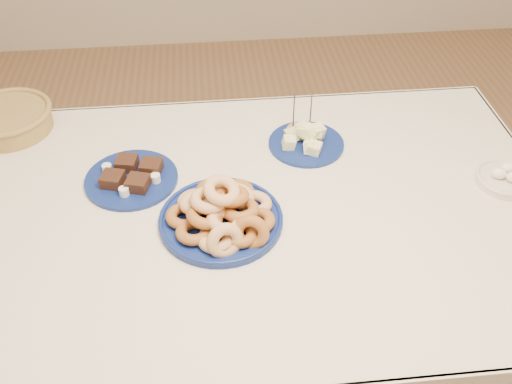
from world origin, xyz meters
TOP-DOWN VIEW (x-y plane):
  - ground at (0.00, 0.00)m, footprint 5.00×5.00m
  - dining_table at (0.00, 0.00)m, footprint 1.71×1.11m
  - donut_platter at (-0.09, -0.06)m, footprint 0.39×0.39m
  - melon_plate at (0.19, 0.26)m, footprint 0.24×0.24m
  - brownie_plate at (-0.34, 0.15)m, footprint 0.31×0.31m
  - wicker_basket at (-0.74, 0.45)m, footprint 0.33×0.33m
  - candle_holder at (0.18, 0.32)m, footprint 0.10×0.10m
  - egg_bowl at (0.72, 0.03)m, footprint 0.21×0.21m

SIDE VIEW (x-z plane):
  - ground at x=0.00m, z-range 0.00..0.00m
  - dining_table at x=0.00m, z-range 0.27..1.02m
  - candle_holder at x=0.18m, z-range 0.69..0.84m
  - brownie_plate at x=-0.34m, z-range 0.74..0.79m
  - egg_bowl at x=0.72m, z-range 0.74..0.79m
  - melon_plate at x=0.19m, z-range 0.73..0.81m
  - donut_platter at x=-0.09m, z-range 0.71..0.86m
  - wicker_basket at x=-0.74m, z-range 0.75..0.83m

